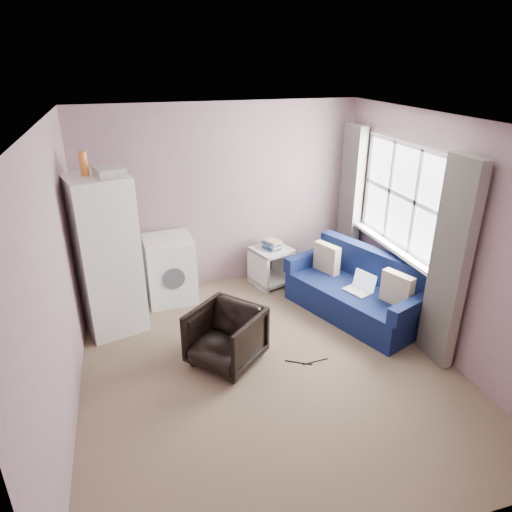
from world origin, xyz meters
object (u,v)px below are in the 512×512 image
Objects in this scene: armchair at (226,334)px; sofa at (358,292)px; fridge at (107,255)px; washing_machine at (169,268)px; side_table at (271,263)px.

armchair is 0.35× the size of sofa.
sofa is at bearing -26.24° from fridge.
fridge is 1.08× the size of sofa.
sofa reaches higher than armchair.
washing_machine is 1.30× the size of side_table.
sofa reaches higher than side_table.
side_table is (1.03, 1.62, -0.03)m from armchair.
side_table is at bearing -1.57° from washing_machine.
armchair is at bearing -79.17° from washing_machine.
armchair is 1.67m from fridge.
washing_machine reaches higher than sofa.
washing_machine is at bearing 133.10° from sofa.
sofa is (1.82, 0.54, -0.05)m from armchair.
sofa is at bearing 64.34° from armchair.
sofa is (2.95, -0.53, -0.65)m from fridge.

